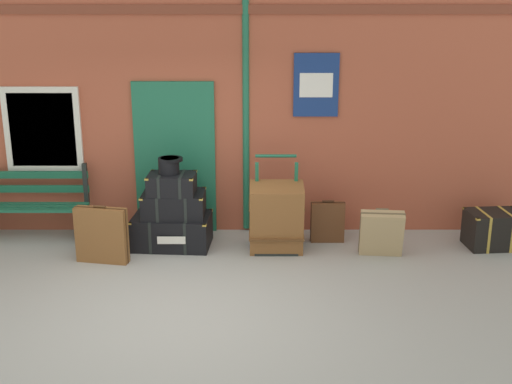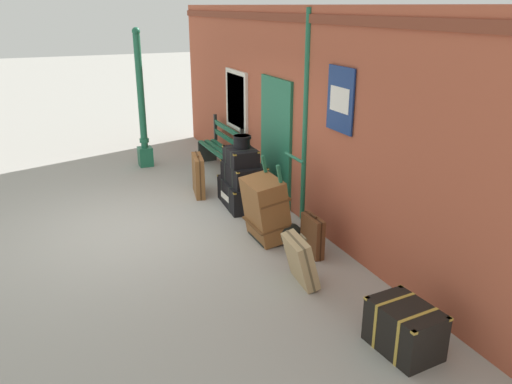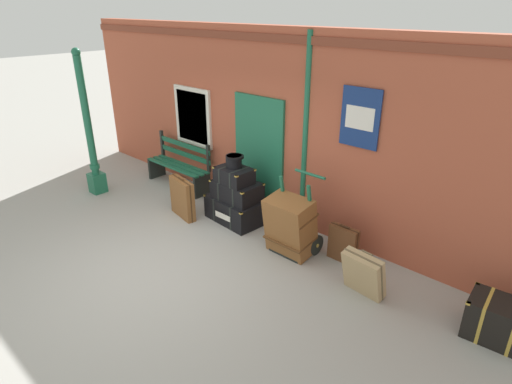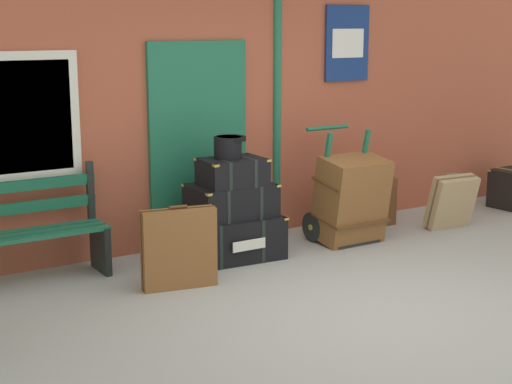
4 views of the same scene
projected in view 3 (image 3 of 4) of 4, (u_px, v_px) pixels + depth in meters
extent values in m
plane|color=#A3A099|center=(158.00, 269.00, 6.10)|extent=(60.00, 60.00, 0.00)
cube|color=#AD5138|center=(277.00, 126.00, 7.19)|extent=(10.40, 0.30, 3.20)
cube|color=brown|center=(272.00, 38.00, 6.51)|extent=(10.40, 0.03, 0.12)
cube|color=#1E6647|center=(259.00, 156.00, 7.46)|extent=(1.10, 0.05, 2.10)
cube|color=#123D2A|center=(258.00, 156.00, 7.45)|extent=(0.06, 0.02, 2.10)
cube|color=silver|center=(193.00, 117.00, 8.40)|extent=(1.04, 0.06, 1.16)
cube|color=silver|center=(192.00, 117.00, 8.38)|extent=(0.88, 0.02, 1.00)
cylinder|color=#1E6647|center=(305.00, 136.00, 6.64)|extent=(0.09, 0.09, 3.14)
cube|color=navy|center=(360.00, 118.00, 5.87)|extent=(0.60, 0.02, 0.84)
cube|color=white|center=(360.00, 118.00, 5.86)|extent=(0.44, 0.01, 0.32)
cube|color=#1E6647|center=(97.00, 183.00, 8.53)|extent=(0.28, 0.28, 0.40)
cylinder|color=#1E6647|center=(87.00, 118.00, 7.99)|extent=(0.14, 0.14, 2.27)
cylinder|color=#1E6647|center=(95.00, 166.00, 8.39)|extent=(0.19, 0.19, 0.08)
sphere|color=#1E6647|center=(76.00, 52.00, 7.51)|extent=(0.16, 0.16, 0.16)
cube|color=#1E6647|center=(172.00, 167.00, 8.62)|extent=(1.60, 0.09, 0.04)
cube|color=#1E6647|center=(177.00, 166.00, 8.71)|extent=(1.60, 0.09, 0.04)
cube|color=#1E6647|center=(183.00, 164.00, 8.81)|extent=(1.60, 0.09, 0.04)
cube|color=#1E6647|center=(184.00, 154.00, 8.76)|extent=(1.60, 0.05, 0.10)
cube|color=#1E6647|center=(184.00, 145.00, 8.68)|extent=(1.60, 0.05, 0.10)
cube|color=black|center=(157.00, 167.00, 9.27)|extent=(0.06, 0.40, 0.45)
cube|color=black|center=(162.00, 143.00, 9.20)|extent=(0.06, 0.06, 0.56)
cube|color=black|center=(202.00, 186.00, 8.33)|extent=(0.06, 0.40, 0.45)
cube|color=black|center=(209.00, 159.00, 8.26)|extent=(0.06, 0.06, 0.56)
cube|color=black|center=(236.00, 209.00, 7.40)|extent=(1.04, 0.71, 0.42)
cube|color=black|center=(228.00, 205.00, 7.56)|extent=(0.08, 0.65, 0.43)
cube|color=black|center=(245.00, 213.00, 7.25)|extent=(0.08, 0.65, 0.43)
cube|color=#B79338|center=(205.00, 195.00, 7.46)|extent=(0.05, 0.05, 0.02)
cube|color=#B79338|center=(241.00, 213.00, 6.82)|extent=(0.05, 0.05, 0.02)
cube|color=#B79338|center=(231.00, 186.00, 7.83)|extent=(0.05, 0.05, 0.02)
cube|color=#B79338|center=(268.00, 202.00, 7.19)|extent=(0.05, 0.05, 0.02)
cube|color=silver|center=(223.00, 216.00, 7.15)|extent=(0.36, 0.01, 0.10)
cube|color=black|center=(237.00, 191.00, 7.23)|extent=(0.80, 0.55, 0.32)
cube|color=black|center=(230.00, 188.00, 7.34)|extent=(0.04, 0.55, 0.33)
cube|color=black|center=(244.00, 193.00, 7.11)|extent=(0.04, 0.55, 0.33)
cube|color=#B79338|center=(211.00, 181.00, 7.24)|extent=(0.05, 0.05, 0.02)
cube|color=#B79338|center=(242.00, 193.00, 6.76)|extent=(0.05, 0.05, 0.02)
cube|color=#B79338|center=(232.00, 173.00, 7.57)|extent=(0.05, 0.05, 0.02)
cube|color=#B79338|center=(263.00, 184.00, 7.10)|extent=(0.05, 0.05, 0.02)
cube|color=black|center=(234.00, 175.00, 7.09)|extent=(0.62, 0.46, 0.26)
cube|color=black|center=(229.00, 173.00, 7.17)|extent=(0.05, 0.45, 0.27)
cube|color=black|center=(240.00, 177.00, 7.00)|extent=(0.05, 0.45, 0.27)
cube|color=#B79338|center=(214.00, 168.00, 7.09)|extent=(0.05, 0.05, 0.02)
cube|color=#B79338|center=(237.00, 176.00, 6.73)|extent=(0.05, 0.05, 0.02)
cube|color=#B79338|center=(232.00, 162.00, 7.35)|extent=(0.05, 0.05, 0.02)
cube|color=#B79338|center=(254.00, 170.00, 6.99)|extent=(0.05, 0.05, 0.02)
cylinder|color=black|center=(234.00, 161.00, 7.03)|extent=(0.27, 0.27, 0.21)
cylinder|color=black|center=(235.00, 157.00, 6.97)|extent=(0.29, 0.29, 0.04)
cube|color=black|center=(288.00, 252.00, 6.48)|extent=(0.56, 0.28, 0.03)
cube|color=#1E6647|center=(285.00, 210.00, 6.53)|extent=(0.04, 0.29, 1.18)
cube|color=#1E6647|center=(311.00, 220.00, 6.22)|extent=(0.04, 0.29, 1.18)
cylinder|color=#1E6647|center=(310.00, 174.00, 6.31)|extent=(0.54, 0.04, 0.04)
cylinder|color=black|center=(283.00, 231.00, 6.79)|extent=(0.04, 0.32, 0.32)
cylinder|color=#B79338|center=(283.00, 231.00, 6.79)|extent=(0.07, 0.06, 0.06)
cylinder|color=black|center=(316.00, 245.00, 6.39)|extent=(0.04, 0.32, 0.32)
cylinder|color=#B79338|center=(316.00, 245.00, 6.39)|extent=(0.07, 0.06, 0.06)
cube|color=brown|center=(290.00, 226.00, 6.31)|extent=(0.68, 0.57, 0.94)
cube|color=brown|center=(290.00, 237.00, 6.39)|extent=(0.70, 0.46, 0.09)
cube|color=brown|center=(291.00, 214.00, 6.23)|extent=(0.70, 0.46, 0.09)
cube|color=tan|center=(364.00, 274.00, 5.45)|extent=(0.57, 0.37, 0.62)
cylinder|color=brown|center=(367.00, 253.00, 5.35)|extent=(0.16, 0.04, 0.03)
cube|color=brown|center=(364.00, 274.00, 5.45)|extent=(0.57, 0.23, 0.59)
cube|color=brown|center=(343.00, 244.00, 6.20)|extent=(0.45, 0.13, 0.55)
cylinder|color=#3A2112|center=(345.00, 227.00, 6.08)|extent=(0.16, 0.03, 0.03)
cube|color=#351E10|center=(343.00, 244.00, 6.20)|extent=(0.46, 0.02, 0.56)
cube|color=brown|center=(182.00, 198.00, 7.49)|extent=(0.67, 0.28, 0.70)
cylinder|color=#4F3018|center=(181.00, 179.00, 7.33)|extent=(0.16, 0.06, 0.03)
cube|color=#482C16|center=(182.00, 198.00, 7.49)|extent=(0.66, 0.15, 0.72)
cube|color=black|center=(499.00, 321.00, 4.74)|extent=(0.72, 0.54, 0.48)
cube|color=#B79338|center=(485.00, 315.00, 4.83)|extent=(0.08, 0.49, 0.49)
cube|color=#B79338|center=(468.00, 303.00, 4.67)|extent=(0.05, 0.05, 0.02)
cube|color=#B79338|center=(478.00, 284.00, 4.99)|extent=(0.05, 0.05, 0.02)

